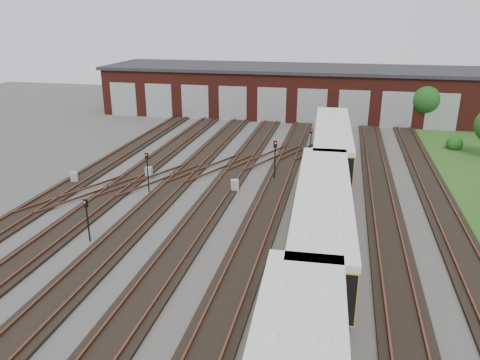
# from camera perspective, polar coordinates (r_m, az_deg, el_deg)

# --- Properties ---
(ground) EXTENTS (120.00, 120.00, 0.00)m
(ground) POSITION_cam_1_polar(r_m,az_deg,el_deg) (27.81, -2.94, -8.26)
(ground) COLOR #42413E
(ground) RESTS_ON ground
(track_network) EXTENTS (30.40, 70.00, 0.33)m
(track_network) POSITION_cam_1_polar(r_m,az_deg,el_deg) (28.31, -2.96, -7.49)
(track_network) COLOR black
(track_network) RESTS_ON ground
(maintenance_shed) EXTENTS (51.00, 12.50, 6.35)m
(maintenance_shed) POSITION_cam_1_polar(r_m,az_deg,el_deg) (64.74, 6.49, 10.79)
(maintenance_shed) COLOR #521C14
(maintenance_shed) RESTS_ON ground
(metro_train) EXTENTS (3.68, 48.89, 3.47)m
(metro_train) POSITION_cam_1_polar(r_m,az_deg,el_deg) (27.08, 9.99, -4.41)
(metro_train) COLOR black
(metro_train) RESTS_ON ground
(signal_mast_0) EXTENTS (0.26, 0.24, 2.72)m
(signal_mast_0) POSITION_cam_1_polar(r_m,az_deg,el_deg) (29.24, -18.16, -4.02)
(signal_mast_0) COLOR black
(signal_mast_0) RESTS_ON ground
(signal_mast_1) EXTENTS (0.25, 0.23, 3.14)m
(signal_mast_1) POSITION_cam_1_polar(r_m,az_deg,el_deg) (36.14, -11.22, 1.51)
(signal_mast_1) COLOR black
(signal_mast_1) RESTS_ON ground
(signal_mast_2) EXTENTS (0.24, 0.22, 2.93)m
(signal_mast_2) POSITION_cam_1_polar(r_m,az_deg,el_deg) (44.33, 8.64, 4.85)
(signal_mast_2) COLOR black
(signal_mast_2) RESTS_ON ground
(signal_mast_3) EXTENTS (0.31, 0.30, 3.33)m
(signal_mast_3) POSITION_cam_1_polar(r_m,az_deg,el_deg) (38.17, 4.29, 3.04)
(signal_mast_3) COLOR black
(signal_mast_3) RESTS_ON ground
(relay_cabinet_0) EXTENTS (0.67, 0.63, 0.90)m
(relay_cabinet_0) POSITION_cam_1_polar(r_m,az_deg,el_deg) (40.23, -19.54, 0.28)
(relay_cabinet_0) COLOR #A0A2A5
(relay_cabinet_0) RESTS_ON ground
(relay_cabinet_1) EXTENTS (0.55, 0.46, 0.90)m
(relay_cabinet_1) POSITION_cam_1_polar(r_m,az_deg,el_deg) (39.89, -11.03, 0.91)
(relay_cabinet_1) COLOR #A0A2A5
(relay_cabinet_1) RESTS_ON ground
(relay_cabinet_2) EXTENTS (0.71, 0.65, 0.96)m
(relay_cabinet_2) POSITION_cam_1_polar(r_m,az_deg,el_deg) (36.03, -0.65, -0.70)
(relay_cabinet_2) COLOR #A0A2A5
(relay_cabinet_2) RESTS_ON ground
(relay_cabinet_3) EXTENTS (0.78, 0.71, 1.08)m
(relay_cabinet_3) POSITION_cam_1_polar(r_m,az_deg,el_deg) (45.11, 13.01, 3.08)
(relay_cabinet_3) COLOR #A0A2A5
(relay_cabinet_3) RESTS_ON ground
(relay_cabinet_4) EXTENTS (0.60, 0.52, 0.92)m
(relay_cabinet_4) POSITION_cam_1_polar(r_m,az_deg,el_deg) (45.40, 9.94, 3.29)
(relay_cabinet_4) COLOR #A0A2A5
(relay_cabinet_4) RESTS_ON ground
(tree_0) EXTENTS (3.76, 3.76, 6.23)m
(tree_0) POSITION_cam_1_polar(r_m,az_deg,el_deg) (60.11, 21.70, 9.65)
(tree_0) COLOR #352217
(tree_0) RESTS_ON ground
(bush_2) EXTENTS (1.64, 1.64, 1.64)m
(bush_2) POSITION_cam_1_polar(r_m,az_deg,el_deg) (52.13, 24.72, 4.30)
(bush_2) COLOR #154914
(bush_2) RESTS_ON ground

